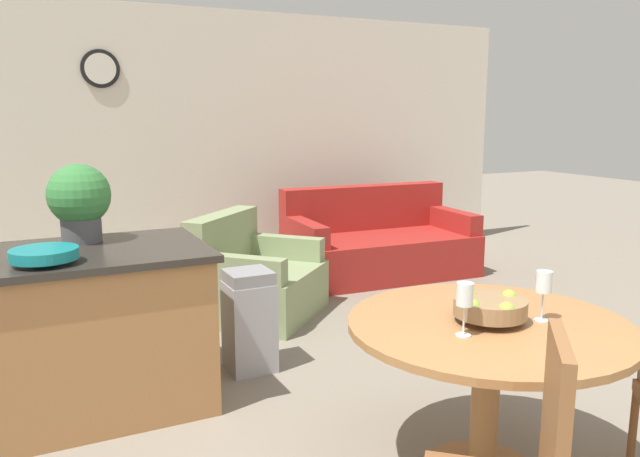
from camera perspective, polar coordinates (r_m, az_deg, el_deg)
name	(u,v)px	position (r m, az deg, el deg)	size (l,w,h in m)	color
wall_back	(177,142)	(6.63, -12.90, 7.69)	(8.00, 0.09, 2.70)	silver
dining_table	(487,358)	(2.93, 15.06, -11.41)	(1.25, 1.25, 0.76)	#9E6B3D
fruit_bowl	(490,307)	(2.84, 15.27, -6.93)	(0.32, 0.32, 0.13)	olive
wine_glass_left	(465,297)	(2.62, 13.10, -6.09)	(0.07, 0.07, 0.23)	silver
wine_glass_right	(544,284)	(2.90, 19.78, -4.80)	(0.07, 0.07, 0.23)	silver
kitchen_island	(88,330)	(3.76, -20.49, -8.71)	(1.33, 0.90, 0.92)	#9E6B3D
teal_bowl	(44,254)	(3.38, -23.90, -2.17)	(0.33, 0.33, 0.08)	#147A7F
potted_plant	(79,200)	(3.84, -21.14, 2.48)	(0.36, 0.36, 0.45)	#4C4C51
trash_bin	(249,321)	(4.10, -6.49, -8.40)	(0.29, 0.29, 0.67)	#9E9EA3
couch	(378,245)	(6.48, 5.28, -1.53)	(1.90, 1.08, 0.89)	maroon
armchair	(254,282)	(5.18, -6.02, -4.84)	(1.28, 1.28, 0.84)	gray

